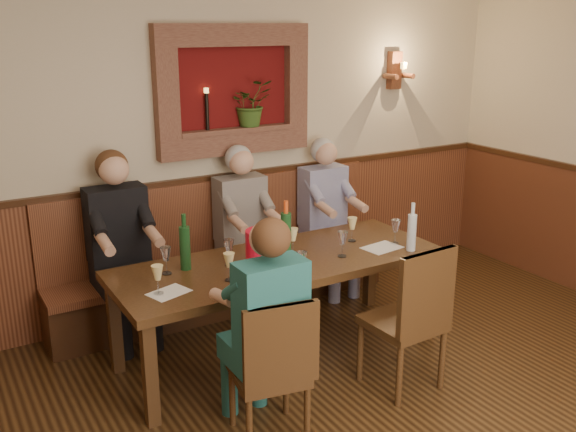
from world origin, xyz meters
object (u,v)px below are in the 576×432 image
Objects in this scene: chair_near_left at (270,397)px; wine_bottle_green_a at (286,234)px; chair_near_right at (403,346)px; spittoon_bucket at (264,250)px; person_bench_right at (328,229)px; bench at (225,272)px; person_chair_front at (264,346)px; person_bench_left at (123,264)px; wine_bottle_green_b at (185,247)px; person_bench_mid at (246,244)px; dining_table at (280,269)px; water_bottle at (412,231)px.

chair_near_left is 2.20× the size of wine_bottle_green_a.
spittoon_bucket reaches higher than chair_near_right.
person_bench_right reaches higher than spittoon_bucket.
spittoon_bucket is at bearing -100.22° from bench.
chair_near_right is 0.74× the size of person_chair_front.
bench is at bearing 6.82° from person_bench_left.
wine_bottle_green_a is 1.06× the size of wine_bottle_green_b.
chair_near_right is at bearing -40.54° from wine_bottle_green_b.
person_bench_mid reaches higher than wine_bottle_green_a.
person_bench_mid is 1.09m from wine_bottle_green_b.
bench is at bearing 90.00° from dining_table.
wine_bottle_green_a reaches higher than wine_bottle_green_b.
wine_bottle_green_a reaches higher than chair_near_right.
person_chair_front reaches higher than spittoon_bucket.
person_bench_left is (-0.34, 1.68, 0.35)m from chair_near_left.
person_chair_front is (-1.05, 0.03, 0.27)m from chair_near_right.
water_bottle is (0.79, -1.16, 0.31)m from person_bench_mid.
chair_near_left is at bearing -112.81° from person_bench_mid.
wine_bottle_green_b is (-0.80, -0.67, 0.33)m from person_bench_mid.
person_chair_front is 1.09m from wine_bottle_green_a.
wine_bottle_green_b is at bearing -69.30° from person_bench_left.
person_bench_mid reaches higher than person_bench_right.
person_bench_mid is at bearing -35.02° from bench.
dining_table is 1.74× the size of person_chair_front.
chair_near_right is (0.50, -1.75, -0.03)m from bench.
person_bench_mid reaches higher than chair_near_right.
water_bottle is (0.45, 0.48, 0.60)m from chair_near_right.
dining_table is 1.02m from water_bottle.
chair_near_right is 0.89m from water_bottle.
wine_bottle_green_a reaches higher than water_bottle.
chair_near_right is at bearing -49.65° from person_bench_left.
person_bench_right reaches higher than chair_near_right.
bench is at bearing 173.92° from person_bench_right.
spittoon_bucket is (-1.18, -0.96, 0.31)m from person_bench_right.
spittoon_bucket is at bearing -140.97° from person_bench_right.
person_bench_left is at bearing 127.38° from chair_near_right.
person_bench_right is 3.83× the size of water_bottle.
dining_table is 5.70× the size of wine_bottle_green_a.
wine_bottle_green_b is (-0.65, -0.77, 0.59)m from bench.
person_bench_left reaches higher than chair_near_right.
wine_bottle_green_a is at bearing 113.84° from chair_near_right.
wine_bottle_green_a is 0.94m from water_bottle.
wine_bottle_green_b is (0.25, -0.66, 0.30)m from person_bench_left.
person_chair_front is (-0.71, -1.62, -0.02)m from person_bench_mid.
wine_bottle_green_a is (0.63, 0.81, 0.36)m from person_chair_front.
bench is at bearing 82.74° from chair_near_left.
chair_near_left is 0.65× the size of person_bench_mid.
bench is 7.55× the size of wine_bottle_green_b.
wine_bottle_green_b is at bearing 162.60° from water_bottle.
bench is at bearing 79.78° from spittoon_bucket.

